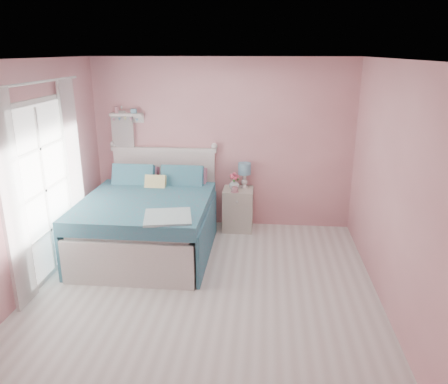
% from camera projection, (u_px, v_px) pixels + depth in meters
% --- Properties ---
extents(floor, '(4.50, 4.50, 0.00)m').
position_uv_depth(floor, '(203.00, 296.00, 5.01)').
color(floor, beige).
rests_on(floor, ground).
extents(room_shell, '(4.50, 4.50, 4.50)m').
position_uv_depth(room_shell, '(201.00, 162.00, 4.52)').
color(room_shell, '#C57D83').
rests_on(room_shell, floor).
extents(bed, '(1.69, 2.14, 1.24)m').
position_uv_depth(bed, '(149.00, 221.00, 6.08)').
color(bed, silver).
rests_on(bed, floor).
extents(nightstand, '(0.46, 0.45, 0.66)m').
position_uv_depth(nightstand, '(238.00, 209.00, 6.78)').
color(nightstand, beige).
rests_on(nightstand, floor).
extents(table_lamp, '(0.19, 0.19, 0.39)m').
position_uv_depth(table_lamp, '(244.00, 170.00, 6.68)').
color(table_lamp, white).
rests_on(table_lamp, nightstand).
extents(vase, '(0.19, 0.19, 0.17)m').
position_uv_depth(vase, '(234.00, 184.00, 6.65)').
color(vase, silver).
rests_on(vase, nightstand).
extents(teacup, '(0.12, 0.12, 0.08)m').
position_uv_depth(teacup, '(235.00, 190.00, 6.53)').
color(teacup, '#C58490').
rests_on(teacup, nightstand).
extents(roses, '(0.14, 0.11, 0.12)m').
position_uv_depth(roses, '(234.00, 176.00, 6.61)').
color(roses, '#CF4661').
rests_on(roses, vase).
extents(wall_shelf, '(0.50, 0.15, 0.25)m').
position_uv_depth(wall_shelf, '(127.00, 115.00, 6.68)').
color(wall_shelf, silver).
rests_on(wall_shelf, room_shell).
extents(hanging_dress, '(0.34, 0.03, 0.72)m').
position_uv_depth(hanging_dress, '(123.00, 137.00, 6.78)').
color(hanging_dress, white).
rests_on(hanging_dress, room_shell).
extents(french_door, '(0.04, 1.32, 2.16)m').
position_uv_depth(french_door, '(44.00, 191.00, 5.24)').
color(french_door, silver).
rests_on(french_door, floor).
extents(curtain_near, '(0.04, 0.40, 2.32)m').
position_uv_depth(curtain_near, '(13.00, 203.00, 4.49)').
color(curtain_near, white).
rests_on(curtain_near, floor).
extents(curtain_far, '(0.04, 0.40, 2.32)m').
position_uv_depth(curtain_far, '(74.00, 167.00, 5.90)').
color(curtain_far, white).
rests_on(curtain_far, floor).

